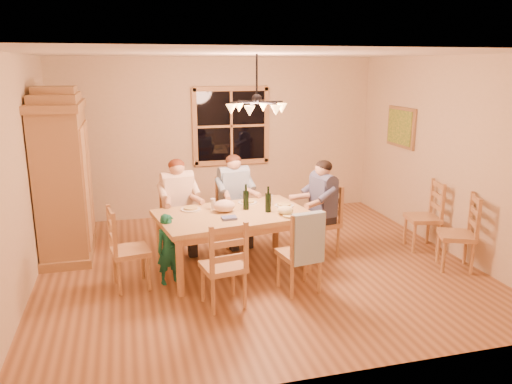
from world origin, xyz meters
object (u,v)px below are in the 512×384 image
object	(u,v)px
chair_end_right	(321,233)
chair_spare_front	(455,246)
chair_far_right	(234,224)
chair_end_left	(131,263)
adult_slate_man	(322,196)
wine_bottle_b	(268,199)
chandelier	(257,106)
child	(169,249)
chair_far_left	(179,231)
chair_spare_back	(422,228)
adult_plaid_man	(234,188)
chair_near_right	(299,266)
armoire	(64,180)
chair_near_left	(223,279)
adult_woman	(178,194)
dining_table	(233,220)
wine_bottle_a	(246,197)

from	to	relation	value
chair_end_right	chair_spare_front	world-z (taller)	same
chair_far_right	chair_end_left	world-z (taller)	same
chair_end_left	chair_spare_front	world-z (taller)	same
adult_slate_man	wine_bottle_b	bearing A→B (deg)	98.79
chair_far_right	adult_slate_man	size ratio (longest dim) A/B	1.13
chandelier	child	size ratio (longest dim) A/B	0.89
chair_far_left	chair_end_left	world-z (taller)	same
chair_far_left	chair_spare_back	xyz separation A→B (m)	(3.38, -0.74, 0.00)
adult_plaid_man	chair_end_right	bearing A→B (deg)	136.64
chair_spare_front	adult_slate_man	bearing A→B (deg)	82.76
chair_end_right	adult_plaid_man	size ratio (longest dim) A/B	1.13
chair_near_right	armoire	bearing A→B (deg)	134.77
chair_spare_back	chair_far_right	bearing A→B (deg)	82.56
chair_spare_back	armoire	bearing A→B (deg)	88.62
armoire	adult_slate_man	bearing A→B (deg)	-15.75
armoire	chair_far_right	xyz separation A→B (m)	(2.32, -0.23, -0.75)
chair_near_left	chair_end_right	world-z (taller)	same
chair_far_left	chair_spare_back	bearing A→B (deg)	158.42
chandelier	adult_woman	world-z (taller)	chandelier
chair_far_left	dining_table	bearing A→B (deg)	117.90
armoire	chair_far_left	size ratio (longest dim) A/B	2.32
chandelier	chair_end_left	xyz separation A→B (m)	(-1.61, -0.26, -1.77)
chair_end_left	adult_slate_man	world-z (taller)	adult_slate_man
chandelier	chair_far_right	bearing A→B (deg)	96.79
chair_far_right	chair_end_right	world-z (taller)	same
child	chandelier	bearing A→B (deg)	-7.45
chair_spare_back	chair_far_left	bearing A→B (deg)	89.08
chair_end_left	chair_spare_front	size ratio (longest dim) A/B	1.00
chair_far_right	chair_end_right	xyz separation A→B (m)	(1.07, -0.72, 0.00)
dining_table	chair_end_left	distance (m)	1.35
adult_plaid_man	child	xyz separation A→B (m)	(-1.05, -1.14, -0.41)
chair_near_left	chair_spare_back	bearing A→B (deg)	8.81
wine_bottle_a	chair_spare_back	xyz separation A→B (m)	(2.58, -0.06, -0.62)
adult_plaid_man	child	world-z (taller)	adult_plaid_man
dining_table	adult_woman	distance (m)	1.02
chair_far_left	chair_far_right	world-z (taller)	same
armoire	chair_spare_front	distance (m)	5.27
dining_table	adult_plaid_man	distance (m)	0.97
adult_woman	adult_slate_man	size ratio (longest dim) A/B	1.00
chair_far_left	wine_bottle_a	xyz separation A→B (m)	(0.80, -0.68, 0.62)
chair_far_right	wine_bottle_a	distance (m)	1.03
child	chair_spare_back	size ratio (longest dim) A/B	0.87
adult_slate_man	child	distance (m)	2.20
armoire	chair_end_left	bearing A→B (deg)	-59.28
dining_table	child	world-z (taller)	child
armoire	adult_plaid_man	size ratio (longest dim) A/B	2.63
chair_spare_back	adult_slate_man	bearing A→B (deg)	95.67
chair_spare_front	armoire	bearing A→B (deg)	93.37
dining_table	chair_spare_front	distance (m)	2.88
chair_far_right	adult_plaid_man	distance (m)	0.54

